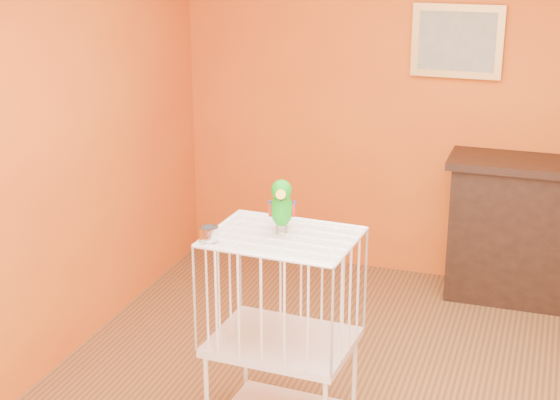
% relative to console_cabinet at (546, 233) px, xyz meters
% --- Properties ---
extents(room_shell, '(4.50, 4.50, 4.50)m').
position_rel_console_cabinet_xyz_m(room_shell, '(-0.71, -2.01, 1.08)').
color(room_shell, '#C75B12').
rests_on(room_shell, ground).
extents(console_cabinet, '(1.36, 0.49, 1.01)m').
position_rel_console_cabinet_xyz_m(console_cabinet, '(0.00, 0.00, 0.00)').
color(console_cabinet, black).
rests_on(console_cabinet, ground).
extents(framed_picture, '(0.62, 0.04, 0.50)m').
position_rel_console_cabinet_xyz_m(framed_picture, '(-0.71, 0.20, 1.24)').
color(framed_picture, '#BD8E43').
rests_on(framed_picture, room_shell).
extents(birdcage, '(0.73, 0.58, 1.09)m').
position_rel_console_cabinet_xyz_m(birdcage, '(-1.21, -2.05, 0.06)').
color(birdcage, silver).
rests_on(birdcage, ground).
extents(feed_cup, '(0.09, 0.09, 0.07)m').
position_rel_console_cabinet_xyz_m(feed_cup, '(-1.52, -2.22, 0.62)').
color(feed_cup, silver).
rests_on(feed_cup, birdcage).
extents(parrot, '(0.15, 0.26, 0.29)m').
position_rel_console_cabinet_xyz_m(parrot, '(-1.23, -2.01, 0.73)').
color(parrot, '#59544C').
rests_on(parrot, birdcage).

